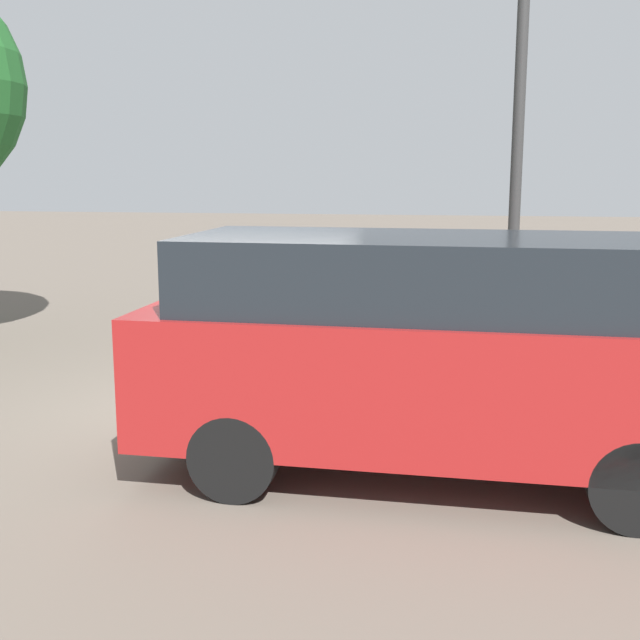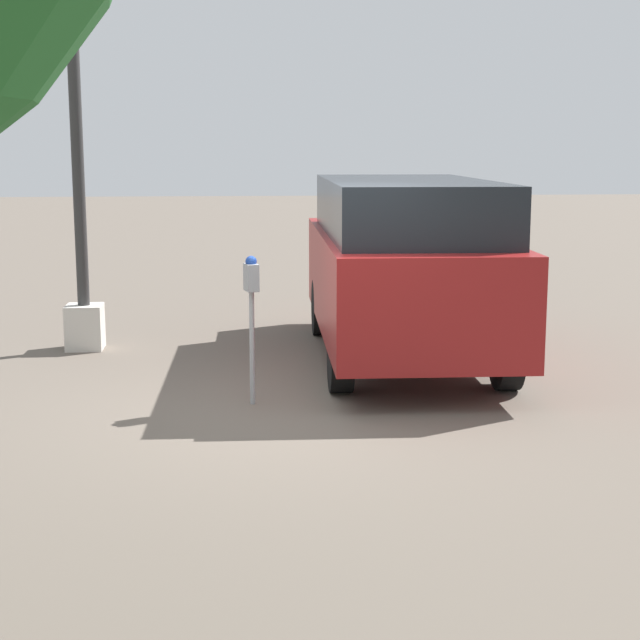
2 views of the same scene
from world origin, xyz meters
name	(u,v)px [view 1 (image 1 of 2)]	position (x,y,z in m)	size (l,w,h in m)	color
ground_plane	(236,416)	(0.00, 0.00, 0.00)	(80.00, 80.00, 0.00)	#60564C
parking_meter_near	(266,314)	(0.25, 0.44, 1.07)	(0.22, 0.15, 1.45)	#9E9EA3
lamp_post	(513,246)	(3.03, 2.45, 1.68)	(0.44, 0.44, 5.60)	beige
parked_van	(431,347)	(2.13, -1.35, 1.15)	(5.03, 2.06, 2.10)	maroon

